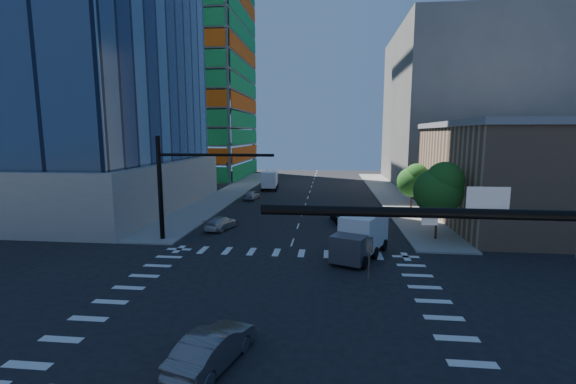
# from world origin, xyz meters

# --- Properties ---
(ground) EXTENTS (160.00, 160.00, 0.00)m
(ground) POSITION_xyz_m (0.00, 0.00, 0.00)
(ground) COLOR black
(ground) RESTS_ON ground
(road_markings) EXTENTS (20.00, 20.00, 0.01)m
(road_markings) POSITION_xyz_m (0.00, 0.00, 0.01)
(road_markings) COLOR silver
(road_markings) RESTS_ON ground
(sidewalk_ne) EXTENTS (5.00, 60.00, 0.15)m
(sidewalk_ne) POSITION_xyz_m (12.50, 40.00, 0.07)
(sidewalk_ne) COLOR gray
(sidewalk_ne) RESTS_ON ground
(sidewalk_nw) EXTENTS (5.00, 60.00, 0.15)m
(sidewalk_nw) POSITION_xyz_m (-12.50, 40.00, 0.07)
(sidewalk_nw) COLOR gray
(sidewalk_nw) RESTS_ON ground
(construction_building) EXTENTS (25.16, 34.50, 70.60)m
(construction_building) POSITION_xyz_m (-27.41, 61.93, 24.61)
(construction_building) COLOR slate
(construction_building) RESTS_ON ground
(commercial_building) EXTENTS (20.50, 22.50, 10.60)m
(commercial_building) POSITION_xyz_m (25.00, 22.00, 5.31)
(commercial_building) COLOR tan
(commercial_building) RESTS_ON ground
(bg_building_ne) EXTENTS (24.00, 30.00, 28.00)m
(bg_building_ne) POSITION_xyz_m (27.00, 55.00, 14.00)
(bg_building_ne) COLOR #645F5A
(bg_building_ne) RESTS_ON ground
(signal_mast_nw) EXTENTS (10.20, 0.40, 9.00)m
(signal_mast_nw) POSITION_xyz_m (-10.00, 11.50, 5.49)
(signal_mast_nw) COLOR black
(signal_mast_nw) RESTS_ON sidewalk_nw
(tree_south) EXTENTS (4.16, 4.16, 6.82)m
(tree_south) POSITION_xyz_m (12.63, 13.90, 4.69)
(tree_south) COLOR #382316
(tree_south) RESTS_ON sidewalk_ne
(tree_north) EXTENTS (3.54, 3.52, 5.78)m
(tree_north) POSITION_xyz_m (12.93, 25.90, 3.99)
(tree_north) COLOR #382316
(tree_north) RESTS_ON sidewalk_ne
(car_nb_far) EXTENTS (3.14, 5.31, 1.39)m
(car_nb_far) POSITION_xyz_m (4.74, 20.23, 0.69)
(car_nb_far) COLOR black
(car_nb_far) RESTS_ON ground
(car_sb_near) EXTENTS (2.88, 4.66, 1.26)m
(car_sb_near) POSITION_xyz_m (-7.40, 15.96, 0.63)
(car_sb_near) COLOR silver
(car_sb_near) RESTS_ON ground
(car_sb_mid) EXTENTS (1.98, 4.02, 1.32)m
(car_sb_mid) POSITION_xyz_m (-7.89, 33.41, 0.66)
(car_sb_mid) COLOR #AAABB2
(car_sb_mid) RESTS_ON ground
(car_sb_cross) EXTENTS (2.83, 4.87, 1.52)m
(car_sb_cross) POSITION_xyz_m (-1.49, -6.17, 0.76)
(car_sb_cross) COLOR #525257
(car_sb_cross) RESTS_ON ground
(box_truck_near) EXTENTS (4.85, 6.69, 3.23)m
(box_truck_near) POSITION_xyz_m (5.45, 8.53, 1.43)
(box_truck_near) COLOR black
(box_truck_near) RESTS_ON ground
(box_truck_far) EXTENTS (2.92, 6.11, 3.12)m
(box_truck_far) POSITION_xyz_m (-6.88, 44.13, 1.38)
(box_truck_far) COLOR black
(box_truck_far) RESTS_ON ground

